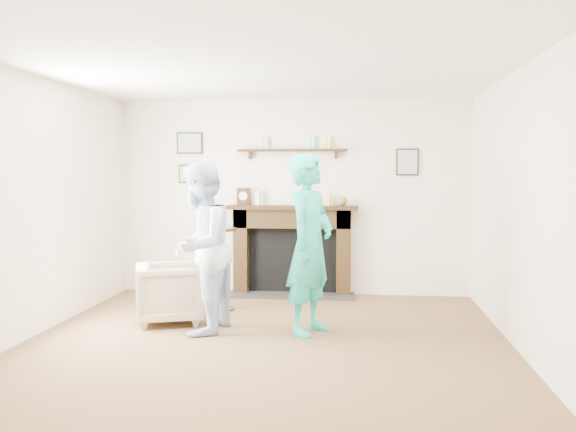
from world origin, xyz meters
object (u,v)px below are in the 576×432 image
(man, at_px, (201,332))
(woman, at_px, (310,333))
(armchair, at_px, (170,322))
(pedestal_table, at_px, (222,252))

(man, xyz_separation_m, woman, (1.07, 0.10, 0.00))
(armchair, xyz_separation_m, woman, (1.49, -0.28, 0.00))
(man, bearing_deg, pedestal_table, -171.51)
(armchair, distance_m, man, 0.57)
(armchair, xyz_separation_m, man, (0.42, -0.38, 0.00))
(man, bearing_deg, armchair, -123.99)
(man, height_order, pedestal_table, pedestal_table)
(man, bearing_deg, woman, 103.18)
(armchair, relative_size, woman, 0.39)
(armchair, height_order, man, man)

